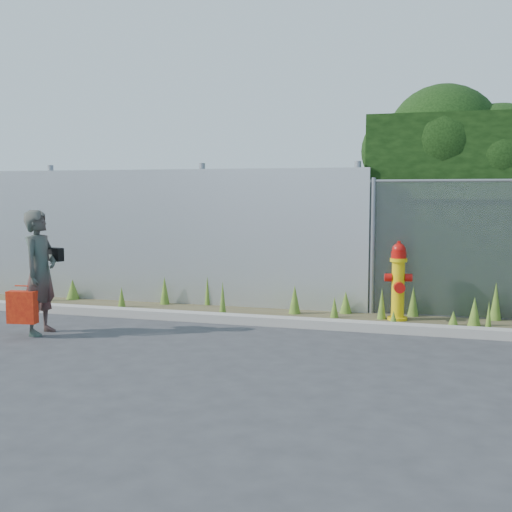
% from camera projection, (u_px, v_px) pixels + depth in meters
% --- Properties ---
extents(ground, '(80.00, 80.00, 0.00)m').
position_uv_depth(ground, '(247.00, 359.00, 7.09)').
color(ground, '#343436').
rests_on(ground, ground).
extents(curb, '(16.00, 0.22, 0.12)m').
position_uv_depth(curb, '(285.00, 322.00, 8.81)').
color(curb, '#9B958C').
rests_on(curb, ground).
extents(weed_strip, '(16.00, 1.33, 0.55)m').
position_uv_depth(weed_strip, '(331.00, 310.00, 9.30)').
color(weed_strip, '#4A412A').
rests_on(weed_strip, ground).
extents(corrugated_fence, '(8.50, 0.21, 2.30)m').
position_uv_depth(corrugated_fence, '(114.00, 236.00, 10.75)').
color(corrugated_fence, '#B9BDC1').
rests_on(corrugated_fence, ground).
extents(fire_hydrant, '(0.38, 0.34, 1.15)m').
position_uv_depth(fire_hydrant, '(398.00, 283.00, 9.09)').
color(fire_hydrant, yellow).
rests_on(fire_hydrant, ground).
extents(woman, '(0.40, 0.60, 1.61)m').
position_uv_depth(woman, '(40.00, 272.00, 8.27)').
color(woman, '#0F6251').
rests_on(woman, ground).
extents(red_tote_bag, '(0.37, 0.14, 0.48)m').
position_uv_depth(red_tote_bag, '(22.00, 307.00, 8.08)').
color(red_tote_bag, '#A01109').
extents(black_shoulder_bag, '(0.23, 0.10, 0.17)m').
position_uv_depth(black_shoulder_bag, '(56.00, 254.00, 8.42)').
color(black_shoulder_bag, black).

